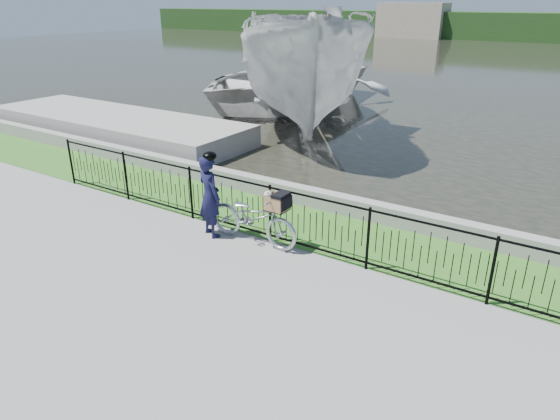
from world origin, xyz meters
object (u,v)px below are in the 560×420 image
Objects in this scene: boat_near at (303,68)px; boat_far at (283,81)px; bicycle_rig at (254,217)px; cyclist at (210,195)px; dock at (116,125)px.

boat_far is at bearing 130.91° from boat_near.
boat_near is at bearing 114.80° from bicycle_rig.
bicycle_rig is at bearing 12.76° from cyclist.
bicycle_rig is at bearing -25.08° from dock.
dock is at bearing -141.10° from boat_near.
cyclist is 8.92m from boat_near.
bicycle_rig is 13.55m from boat_far.
boat_near reaches higher than bicycle_rig.
dock is at bearing -104.19° from boat_far.
boat_near is (5.00, 4.03, 1.83)m from dock.
boat_near is at bearing 38.90° from dock.
boat_far reaches higher than cyclist.
cyclist is at bearing -28.67° from dock.
cyclist reaches higher than bicycle_rig.
boat_near reaches higher than dock.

